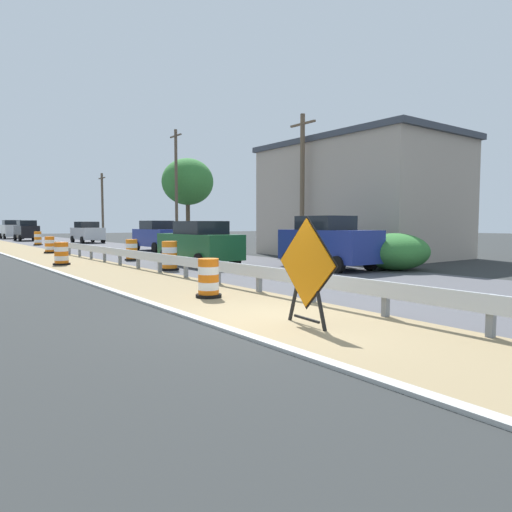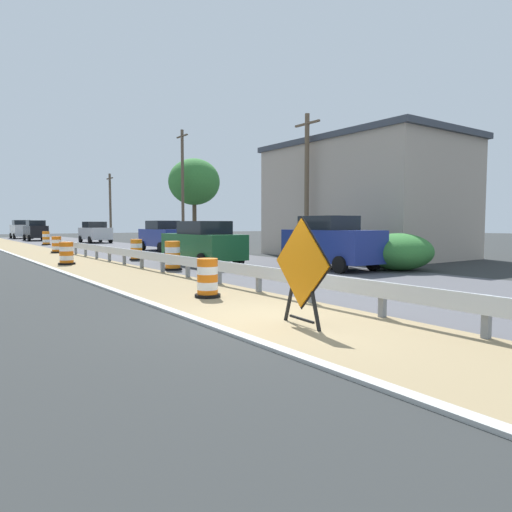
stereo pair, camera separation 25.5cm
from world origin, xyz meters
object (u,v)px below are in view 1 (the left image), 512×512
object	(u,v)px
traffic_barrel_close	(170,257)
utility_pole_near	(302,184)
car_trailing_near_lane	(87,232)
utility_pole_far	(102,206)
traffic_barrel_mid	(61,255)
car_lead_far_lane	(27,231)
traffic_barrel_farthest	(38,239)
car_trailing_far_lane	(12,229)
traffic_barrel_farther	(50,246)
car_mid_far_lane	(158,236)
car_distant_a	(328,242)
utility_pole_mid	(176,186)
traffic_barrel_nearest	(208,280)
traffic_barrel_far	(132,251)
warning_sign_diamond	(306,267)
car_lead_near_lane	(199,243)

from	to	relation	value
traffic_barrel_close	utility_pole_near	distance (m)	9.04
car_trailing_near_lane	utility_pole_far	distance (m)	5.82
traffic_barrel_mid	car_lead_far_lane	world-z (taller)	car_lead_far_lane
traffic_barrel_farthest	car_trailing_far_lane	distance (m)	19.70
traffic_barrel_farther	car_mid_far_lane	bearing A→B (deg)	-18.20
car_distant_a	utility_pole_mid	bearing A→B (deg)	171.64
traffic_barrel_nearest	utility_pole_far	bearing A→B (deg)	75.12
traffic_barrel_mid	car_lead_far_lane	bearing A→B (deg)	82.10
traffic_barrel_farthest	utility_pole_near	xyz separation A→B (m)	(7.88, -23.93, 3.35)
car_trailing_near_lane	utility_pole_far	xyz separation A→B (m)	(2.90, 4.29, 2.67)
car_mid_far_lane	car_trailing_far_lane	world-z (taller)	car_trailing_far_lane
traffic_barrel_close	traffic_barrel_far	distance (m)	5.52
traffic_barrel_farther	car_trailing_far_lane	xyz separation A→B (m)	(2.75, 31.01, 0.64)
warning_sign_diamond	car_lead_far_lane	distance (m)	47.11
utility_pole_mid	traffic_barrel_mid	bearing A→B (deg)	-133.95
traffic_barrel_farther	car_trailing_far_lane	size ratio (longest dim) A/B	0.23
traffic_barrel_nearest	utility_pole_mid	distance (m)	26.91
warning_sign_diamond	car_lead_near_lane	size ratio (longest dim) A/B	0.42
utility_pole_far	car_distant_a	bearing A→B (deg)	-94.36
car_distant_a	utility_pole_far	xyz separation A→B (m)	(2.69, 35.27, 2.60)
car_lead_near_lane	utility_pole_far	xyz separation A→B (m)	(6.07, 30.81, 2.69)
traffic_barrel_nearest	car_lead_near_lane	distance (m)	8.88
utility_pole_far	utility_pole_mid	bearing A→B (deg)	-85.67
car_mid_far_lane	car_trailing_far_lane	xyz separation A→B (m)	(-3.50, 33.07, 0.10)
car_trailing_far_lane	traffic_barrel_farthest	bearing A→B (deg)	177.02
car_trailing_far_lane	utility_pole_near	size ratio (longest dim) A/B	0.58
car_lead_far_lane	car_mid_far_lane	distance (m)	24.83
traffic_barrel_farther	car_mid_far_lane	xyz separation A→B (m)	(6.25, -2.05, 0.54)
traffic_barrel_close	utility_pole_far	xyz separation A→B (m)	(8.06, 31.99, 3.15)
traffic_barrel_mid	car_mid_far_lane	xyz separation A→B (m)	(7.80, 7.00, 0.55)
car_trailing_near_lane	utility_pole_near	xyz separation A→B (m)	(3.11, -26.27, 2.88)
car_distant_a	traffic_barrel_farther	bearing A→B (deg)	-156.99
car_lead_near_lane	utility_pole_mid	xyz separation A→B (m)	(7.18, 16.18, 3.84)
traffic_barrel_far	car_lead_near_lane	bearing A→B (deg)	-72.53
car_lead_far_lane	utility_pole_far	xyz separation A→B (m)	(6.48, -4.55, 2.60)
traffic_barrel_close	traffic_barrel_farthest	world-z (taller)	traffic_barrel_farthest
traffic_barrel_farther	utility_pole_near	size ratio (longest dim) A/B	0.14
car_trailing_far_lane	warning_sign_diamond	bearing A→B (deg)	176.22
car_distant_a	traffic_barrel_mid	bearing A→B (deg)	-133.14
traffic_barrel_far	traffic_barrel_farther	xyz separation A→B (m)	(-1.88, 8.51, -0.01)
traffic_barrel_far	car_distant_a	bearing A→B (deg)	-61.65
warning_sign_diamond	car_distant_a	world-z (taller)	car_distant_a
traffic_barrel_close	car_trailing_near_lane	bearing A→B (deg)	79.45
car_mid_far_lane	traffic_barrel_far	bearing A→B (deg)	-35.81
traffic_barrel_mid	utility_pole_mid	world-z (taller)	utility_pole_mid
warning_sign_diamond	traffic_barrel_farthest	xyz separation A→B (m)	(2.81, 35.76, -0.53)
utility_pole_near	traffic_barrel_close	bearing A→B (deg)	-170.20
car_lead_far_lane	car_trailing_far_lane	size ratio (longest dim) A/B	0.97
warning_sign_diamond	car_distant_a	xyz separation A→B (m)	(7.80, 7.12, 0.01)
utility_pole_near	utility_pole_mid	size ratio (longest dim) A/B	0.80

